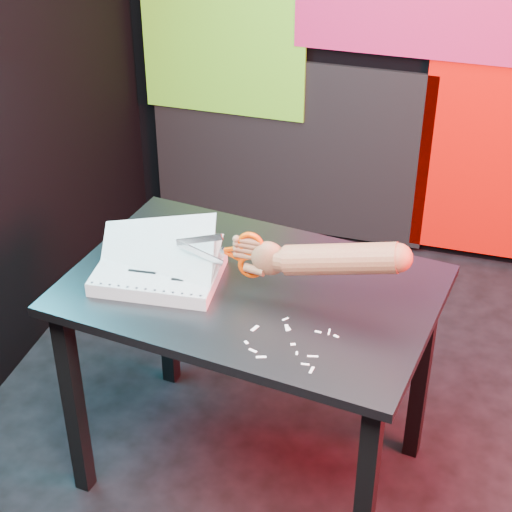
% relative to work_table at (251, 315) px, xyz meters
% --- Properties ---
extents(room, '(3.01, 3.01, 2.71)m').
position_rel_work_table_xyz_m(room, '(0.46, 0.05, 0.71)').
color(room, black).
rests_on(room, ground).
extents(backdrop, '(2.88, 0.05, 2.08)m').
position_rel_work_table_xyz_m(backdrop, '(0.53, 1.52, 0.31)').
color(backdrop, red).
rests_on(backdrop, ground).
extents(work_table, '(1.15, 0.84, 0.75)m').
position_rel_work_table_xyz_m(work_table, '(0.00, 0.00, 0.00)').
color(work_table, black).
rests_on(work_table, ground).
extents(printout_stack, '(0.39, 0.29, 0.19)m').
position_rel_work_table_xyz_m(printout_stack, '(-0.27, -0.04, 0.13)').
color(printout_stack, silver).
rests_on(printout_stack, work_table).
extents(scissors, '(0.26, 0.02, 0.15)m').
position_rel_work_table_xyz_m(scissors, '(-0.01, -0.04, 0.24)').
color(scissors, silver).
rests_on(scissors, printout_stack).
extents(hand_forearm, '(0.49, 0.09, 0.17)m').
position_rel_work_table_xyz_m(hand_forearm, '(0.23, -0.04, 0.27)').
color(hand_forearm, '#945E35').
rests_on(hand_forearm, work_table).
extents(paper_clippings, '(0.24, 0.21, 0.00)m').
position_rel_work_table_xyz_m(paper_clippings, '(0.17, -0.23, 0.11)').
color(paper_clippings, white).
rests_on(paper_clippings, work_table).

